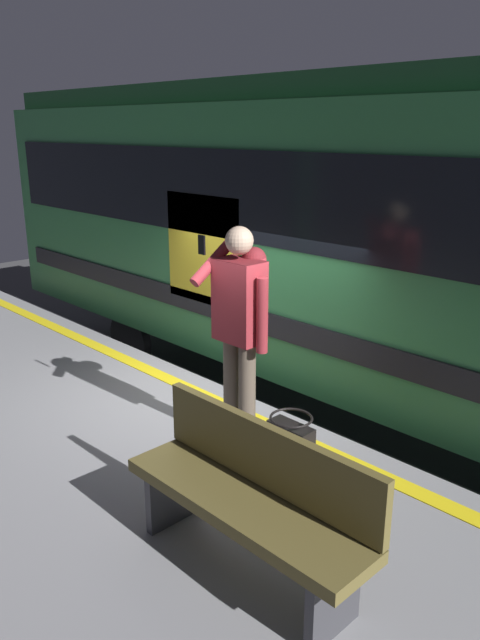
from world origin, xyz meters
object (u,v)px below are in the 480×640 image
object	(u,v)px
passenger	(240,320)
bench	(250,495)
train_carriage	(473,238)
handbag	(291,440)

from	to	relation	value
passenger	bench	size ratio (longest dim) A/B	1.09
train_carriage	passenger	size ratio (longest dim) A/B	7.28
passenger	handbag	distance (m)	1.03
handbag	bench	bearing A→B (deg)	120.56
train_carriage	bench	distance (m)	3.80
handbag	bench	size ratio (longest dim) A/B	0.23
train_carriage	bench	world-z (taller)	train_carriage
train_carriage	passenger	bearing A→B (deg)	76.63
train_carriage	handbag	world-z (taller)	train_carriage
train_carriage	handbag	size ratio (longest dim) A/B	34.85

